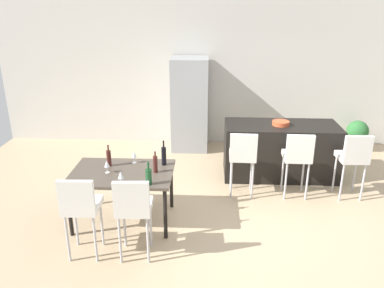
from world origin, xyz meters
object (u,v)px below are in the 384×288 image
object	(u,v)px
bar_chair_middle	(298,155)
fruit_bowl	(281,123)
wine_bottle_near	(164,156)
potted_plant	(357,133)
kitchen_island	(280,150)
refrigerator	(190,104)
wine_bottle_end	(155,164)
dining_table	(122,176)
dining_chair_near	(80,205)
wine_glass_middle	(134,155)
bar_chair_right	(354,156)
dining_chair_far	(133,206)
wine_bottle_right	(109,158)
wine_glass_left	(121,175)
wine_bottle_corner	(149,176)
wine_glass_far	(107,164)
bar_chair_left	(243,154)

from	to	relation	value
bar_chair_middle	fruit_bowl	size ratio (longest dim) A/B	3.72
wine_bottle_near	potted_plant	bearing A→B (deg)	35.79
kitchen_island	potted_plant	xyz separation A→B (m)	(1.74, 1.25, -0.09)
refrigerator	wine_bottle_end	bearing A→B (deg)	-96.18
dining_table	refrigerator	distance (m)	2.96
dining_chair_near	wine_glass_middle	xyz separation A→B (m)	(0.41, 1.12, 0.17)
bar_chair_right	potted_plant	xyz separation A→B (m)	(0.80, 2.03, -0.33)
dining_chair_far	wine_bottle_right	size ratio (longest dim) A/B	3.45
kitchen_island	fruit_bowl	world-z (taller)	fruit_bowl
bar_chair_middle	wine_glass_left	distance (m)	2.69
dining_chair_far	wine_glass_left	distance (m)	0.53
bar_chair_right	wine_bottle_near	size ratio (longest dim) A/B	2.97
dining_chair_far	wine_bottle_corner	world-z (taller)	dining_chair_far
wine_glass_far	fruit_bowl	size ratio (longest dim) A/B	0.62
wine_bottle_near	wine_bottle_right	distance (m)	0.75
dining_chair_near	wine_bottle_near	bearing A→B (deg)	52.16
dining_table	wine_glass_middle	xyz separation A→B (m)	(0.11, 0.30, 0.19)
wine_bottle_corner	wine_bottle_end	size ratio (longest dim) A/B	1.01
kitchen_island	dining_chair_near	xyz separation A→B (m)	(-2.67, -2.41, 0.24)
dining_chair_far	fruit_bowl	distance (m)	3.15
bar_chair_left	wine_bottle_end	distance (m)	1.46
wine_bottle_near	wine_bottle_corner	size ratio (longest dim) A/B	1.18
wine_bottle_right	wine_glass_middle	size ratio (longest dim) A/B	1.75
bar_chair_left	bar_chair_middle	distance (m)	0.82
bar_chair_middle	wine_bottle_end	distance (m)	2.19
wine_glass_left	potted_plant	xyz separation A→B (m)	(4.04, 3.21, -0.49)
wine_bottle_corner	potted_plant	xyz separation A→B (m)	(3.70, 3.19, -0.48)
wine_glass_middle	bar_chair_right	bearing A→B (deg)	8.97
bar_chair_left	bar_chair_right	xyz separation A→B (m)	(1.65, 0.00, 0.00)
bar_chair_left	wine_glass_middle	size ratio (longest dim) A/B	6.03
dining_table	refrigerator	size ratio (longest dim) A/B	0.73
bar_chair_middle	wine_bottle_corner	distance (m)	2.38
wine_bottle_near	wine_bottle_right	size ratio (longest dim) A/B	1.16
refrigerator	potted_plant	distance (m)	3.40
bar_chair_middle	refrigerator	distance (m)	2.68
wine_bottle_near	wine_glass_far	bearing A→B (deg)	-157.71
bar_chair_right	dining_chair_far	world-z (taller)	same
bar_chair_right	potted_plant	size ratio (longest dim) A/B	1.67
wine_bottle_near	bar_chair_left	bearing A→B (deg)	26.02
bar_chair_left	bar_chair_middle	xyz separation A→B (m)	(0.82, -0.00, 0.00)
dining_chair_near	wine_bottle_right	bearing A→B (deg)	85.00
kitchen_island	wine_bottle_end	xyz separation A→B (m)	(-1.92, -1.59, 0.40)
wine_glass_middle	dining_chair_far	bearing A→B (deg)	-80.14
fruit_bowl	dining_chair_near	bearing A→B (deg)	-137.83
bar_chair_middle	wine_glass_middle	world-z (taller)	bar_chair_middle
bar_chair_left	wine_glass_left	size ratio (longest dim) A/B	6.03
wine_glass_middle	potted_plant	bearing A→B (deg)	32.34
bar_chair_left	dining_table	bearing A→B (deg)	-154.10
wine_bottle_corner	fruit_bowl	bearing A→B (deg)	45.04
dining_table	dining_chair_near	distance (m)	0.87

